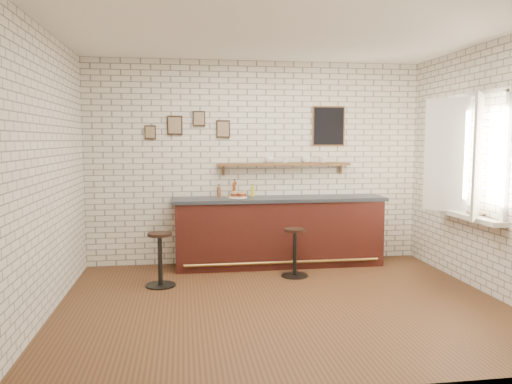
{
  "coord_description": "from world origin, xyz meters",
  "views": [
    {
      "loc": [
        -1.09,
        -5.38,
        1.84
      ],
      "look_at": [
        -0.17,
        0.9,
        1.18
      ],
      "focal_mm": 35.0,
      "sensor_mm": 36.0,
      "label": 1
    }
  ],
  "objects_px": {
    "sandwich_plate": "(238,197)",
    "bar_stool_right": "(295,251)",
    "bar_stool_left": "(160,258)",
    "bitters_bottle_white": "(236,191)",
    "book_lower": "(471,214)",
    "book_upper": "(470,212)",
    "shelf_cup_c": "(306,159)",
    "bitters_bottle_brown": "(219,192)",
    "shelf_cup_b": "(285,160)",
    "ciabatta_sandwich": "(238,194)",
    "shelf_cup_d": "(323,160)",
    "condiment_bottle_yellow": "(253,191)",
    "bitters_bottle_amber": "(235,189)",
    "bar_counter": "(279,231)",
    "shelf_cup_a": "(269,160)"
  },
  "relations": [
    {
      "from": "bitters_bottle_brown",
      "to": "bar_stool_right",
      "type": "relative_size",
      "value": 0.29
    },
    {
      "from": "condiment_bottle_yellow",
      "to": "shelf_cup_c",
      "type": "relative_size",
      "value": 1.41
    },
    {
      "from": "ciabatta_sandwich",
      "to": "bitters_bottle_brown",
      "type": "xyz_separation_m",
      "value": [
        -0.27,
        0.16,
        0.03
      ]
    },
    {
      "from": "sandwich_plate",
      "to": "bitters_bottle_brown",
      "type": "distance_m",
      "value": 0.31
    },
    {
      "from": "book_lower",
      "to": "book_upper",
      "type": "xyz_separation_m",
      "value": [
        0.0,
        0.03,
        0.02
      ]
    },
    {
      "from": "bitters_bottle_amber",
      "to": "ciabatta_sandwich",
      "type": "bearing_deg",
      "value": -76.03
    },
    {
      "from": "bitters_bottle_white",
      "to": "shelf_cup_a",
      "type": "relative_size",
      "value": 1.67
    },
    {
      "from": "book_lower",
      "to": "book_upper",
      "type": "height_order",
      "value": "book_upper"
    },
    {
      "from": "bar_stool_right",
      "to": "shelf_cup_b",
      "type": "height_order",
      "value": "shelf_cup_b"
    },
    {
      "from": "bitters_bottle_brown",
      "to": "shelf_cup_c",
      "type": "height_order",
      "value": "shelf_cup_c"
    },
    {
      "from": "bar_stool_left",
      "to": "bitters_bottle_white",
      "type": "bearing_deg",
      "value": 43.03
    },
    {
      "from": "bitters_bottle_white",
      "to": "shelf_cup_c",
      "type": "relative_size",
      "value": 1.71
    },
    {
      "from": "ciabatta_sandwich",
      "to": "condiment_bottle_yellow",
      "type": "xyz_separation_m",
      "value": [
        0.23,
        0.16,
        0.02
      ]
    },
    {
      "from": "shelf_cup_d",
      "to": "book_lower",
      "type": "bearing_deg",
      "value": -85.14
    },
    {
      "from": "ciabatta_sandwich",
      "to": "shelf_cup_d",
      "type": "distance_m",
      "value": 1.4
    },
    {
      "from": "shelf_cup_d",
      "to": "book_upper",
      "type": "height_order",
      "value": "shelf_cup_d"
    },
    {
      "from": "bar_stool_right",
      "to": "shelf_cup_c",
      "type": "height_order",
      "value": "shelf_cup_c"
    },
    {
      "from": "bar_stool_right",
      "to": "shelf_cup_b",
      "type": "distance_m",
      "value": 1.44
    },
    {
      "from": "book_upper",
      "to": "shelf_cup_d",
      "type": "bearing_deg",
      "value": 143.84
    },
    {
      "from": "shelf_cup_d",
      "to": "bar_stool_left",
      "type": "bearing_deg",
      "value": 169.0
    },
    {
      "from": "bitters_bottle_white",
      "to": "book_upper",
      "type": "xyz_separation_m",
      "value": [
        2.71,
        -1.66,
        -0.14
      ]
    },
    {
      "from": "condiment_bottle_yellow",
      "to": "book_lower",
      "type": "xyz_separation_m",
      "value": [
        2.46,
        -1.69,
        -0.14
      ]
    },
    {
      "from": "book_upper",
      "to": "bar_stool_left",
      "type": "bearing_deg",
      "value": -175.51
    },
    {
      "from": "bitters_bottle_white",
      "to": "book_lower",
      "type": "height_order",
      "value": "bitters_bottle_white"
    },
    {
      "from": "sandwich_plate",
      "to": "shelf_cup_d",
      "type": "relative_size",
      "value": 2.94
    },
    {
      "from": "shelf_cup_b",
      "to": "book_lower",
      "type": "xyz_separation_m",
      "value": [
        1.96,
        -1.71,
        -0.6
      ]
    },
    {
      "from": "ciabatta_sandwich",
      "to": "book_upper",
      "type": "xyz_separation_m",
      "value": [
        2.69,
        -1.51,
        -0.1
      ]
    },
    {
      "from": "bar_counter",
      "to": "shelf_cup_c",
      "type": "height_order",
      "value": "shelf_cup_c"
    },
    {
      "from": "bar_stool_left",
      "to": "book_lower",
      "type": "xyz_separation_m",
      "value": [
        3.77,
        -0.7,
        0.57
      ]
    },
    {
      "from": "sandwich_plate",
      "to": "bar_stool_right",
      "type": "bearing_deg",
      "value": -42.42
    },
    {
      "from": "ciabatta_sandwich",
      "to": "bar_stool_right",
      "type": "distance_m",
      "value": 1.18
    },
    {
      "from": "bar_counter",
      "to": "bar_stool_right",
      "type": "bearing_deg",
      "value": -81.01
    },
    {
      "from": "bitters_bottle_amber",
      "to": "condiment_bottle_yellow",
      "type": "xyz_separation_m",
      "value": [
        0.27,
        -0.0,
        -0.03
      ]
    },
    {
      "from": "bar_stool_right",
      "to": "book_upper",
      "type": "distance_m",
      "value": 2.26
    },
    {
      "from": "condiment_bottle_yellow",
      "to": "shelf_cup_a",
      "type": "relative_size",
      "value": 1.38
    },
    {
      "from": "bitters_bottle_brown",
      "to": "condiment_bottle_yellow",
      "type": "height_order",
      "value": "bitters_bottle_brown"
    },
    {
      "from": "bitters_bottle_white",
      "to": "bitters_bottle_amber",
      "type": "xyz_separation_m",
      "value": [
        -0.02,
        -0.0,
        0.02
      ]
    },
    {
      "from": "shelf_cup_c",
      "to": "book_lower",
      "type": "bearing_deg",
      "value": -124.42
    },
    {
      "from": "bar_stool_left",
      "to": "shelf_cup_a",
      "type": "relative_size",
      "value": 5.33
    },
    {
      "from": "book_upper",
      "to": "condiment_bottle_yellow",
      "type": "bearing_deg",
      "value": 160.4
    },
    {
      "from": "condiment_bottle_yellow",
      "to": "shelf_cup_a",
      "type": "height_order",
      "value": "shelf_cup_a"
    },
    {
      "from": "bitters_bottle_brown",
      "to": "bitters_bottle_amber",
      "type": "height_order",
      "value": "bitters_bottle_amber"
    },
    {
      "from": "bar_counter",
      "to": "bar_stool_right",
      "type": "height_order",
      "value": "bar_counter"
    },
    {
      "from": "bitters_bottle_brown",
      "to": "bar_stool_right",
      "type": "height_order",
      "value": "bitters_bottle_brown"
    },
    {
      "from": "bitters_bottle_brown",
      "to": "shelf_cup_b",
      "type": "distance_m",
      "value": 1.09
    },
    {
      "from": "bar_stool_left",
      "to": "bar_stool_right",
      "type": "xyz_separation_m",
      "value": [
        1.78,
        0.2,
        -0.02
      ]
    },
    {
      "from": "bitters_bottle_amber",
      "to": "condiment_bottle_yellow",
      "type": "height_order",
      "value": "bitters_bottle_amber"
    },
    {
      "from": "ciabatta_sandwich",
      "to": "book_lower",
      "type": "bearing_deg",
      "value": -29.81
    },
    {
      "from": "bar_counter",
      "to": "condiment_bottle_yellow",
      "type": "distance_m",
      "value": 0.71
    },
    {
      "from": "bar_counter",
      "to": "bar_stool_right",
      "type": "distance_m",
      "value": 0.64
    }
  ]
}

